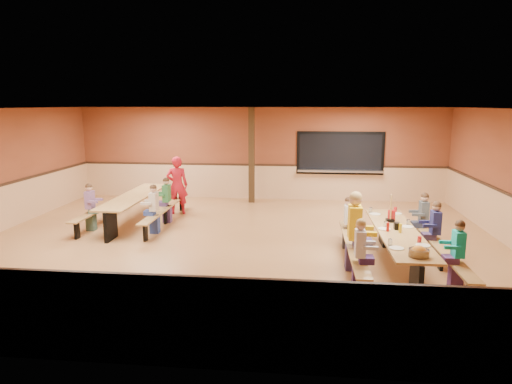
# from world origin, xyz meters

# --- Properties ---
(ground) EXTENTS (12.00, 12.00, 0.00)m
(ground) POSITION_xyz_m (0.00, 0.00, 0.00)
(ground) COLOR #966339
(ground) RESTS_ON ground
(room_envelope) EXTENTS (12.04, 10.04, 3.02)m
(room_envelope) POSITION_xyz_m (0.00, 0.00, 0.69)
(room_envelope) COLOR brown
(room_envelope) RESTS_ON ground
(kitchen_pass_through) EXTENTS (2.78, 0.28, 1.38)m
(kitchen_pass_through) POSITION_xyz_m (2.60, 4.96, 1.49)
(kitchen_pass_through) COLOR black
(kitchen_pass_through) RESTS_ON ground
(structural_post) EXTENTS (0.18, 0.18, 3.00)m
(structural_post) POSITION_xyz_m (-0.20, 4.40, 1.50)
(structural_post) COLOR black
(structural_post) RESTS_ON ground
(cafeteria_table_main) EXTENTS (1.91, 3.70, 0.74)m
(cafeteria_table_main) POSITION_xyz_m (3.24, -1.28, 0.53)
(cafeteria_table_main) COLOR #A47A41
(cafeteria_table_main) RESTS_ON ground
(cafeteria_table_second) EXTENTS (1.91, 3.70, 0.74)m
(cafeteria_table_second) POSITION_xyz_m (-2.97, 1.49, 0.53)
(cafeteria_table_second) COLOR #A47A41
(cafeteria_table_second) RESTS_ON ground
(seated_child_white_left) EXTENTS (0.36, 0.30, 1.19)m
(seated_child_white_left) POSITION_xyz_m (2.41, -2.31, 0.60)
(seated_child_white_left) COLOR silver
(seated_child_white_left) RESTS_ON ground
(seated_adult_yellow) EXTENTS (0.50, 0.41, 1.48)m
(seated_adult_yellow) POSITION_xyz_m (2.41, -1.41, 0.74)
(seated_adult_yellow) COLOR yellow
(seated_adult_yellow) RESTS_ON ground
(seated_child_grey_left) EXTENTS (0.32, 0.27, 1.12)m
(seated_child_grey_left) POSITION_xyz_m (2.41, -0.10, 0.56)
(seated_child_grey_left) COLOR silver
(seated_child_grey_left) RESTS_ON ground
(seated_child_teal_right) EXTENTS (0.35, 0.29, 1.17)m
(seated_child_teal_right) POSITION_xyz_m (4.06, -2.14, 0.59)
(seated_child_teal_right) COLOR #12A69E
(seated_child_teal_right) RESTS_ON ground
(seated_child_navy_right) EXTENTS (0.36, 0.30, 1.20)m
(seated_child_navy_right) POSITION_xyz_m (4.06, -0.76, 0.60)
(seated_child_navy_right) COLOR #1B1C4C
(seated_child_navy_right) RESTS_ON ground
(seated_child_char_right) EXTENTS (0.36, 0.30, 1.19)m
(seated_child_char_right) POSITION_xyz_m (4.06, 0.16, 0.60)
(seated_child_char_right) COLOR #42484A
(seated_child_char_right) RESTS_ON ground
(seated_child_purple_sec) EXTENTS (0.35, 0.28, 1.16)m
(seated_child_purple_sec) POSITION_xyz_m (-3.79, 0.67, 0.58)
(seated_child_purple_sec) COLOR slate
(seated_child_purple_sec) RESTS_ON ground
(seated_child_green_sec) EXTENTS (0.36, 0.29, 1.18)m
(seated_child_green_sec) POSITION_xyz_m (-2.14, 1.65, 0.59)
(seated_child_green_sec) COLOR #306F39
(seated_child_green_sec) RESTS_ON ground
(seated_child_tan_sec) EXTENTS (0.36, 0.29, 1.18)m
(seated_child_tan_sec) POSITION_xyz_m (-2.14, 0.61, 0.59)
(seated_child_tan_sec) COLOR beige
(seated_child_tan_sec) RESTS_ON ground
(standing_woman) EXTENTS (0.67, 0.51, 1.65)m
(standing_woman) POSITION_xyz_m (-2.13, 2.62, 0.83)
(standing_woman) COLOR #B31423
(standing_woman) RESTS_ON ground
(punch_pitcher) EXTENTS (0.16, 0.16, 0.22)m
(punch_pitcher) POSITION_xyz_m (3.25, -0.52, 0.85)
(punch_pitcher) COLOR red
(punch_pitcher) RESTS_ON cafeteria_table_main
(chip_bowl) EXTENTS (0.32, 0.32, 0.15)m
(chip_bowl) POSITION_xyz_m (3.27, -2.75, 0.81)
(chip_bowl) COLOR orange
(chip_bowl) RESTS_ON cafeteria_table_main
(napkin_dispenser) EXTENTS (0.10, 0.14, 0.13)m
(napkin_dispenser) POSITION_xyz_m (3.24, -1.16, 0.80)
(napkin_dispenser) COLOR black
(napkin_dispenser) RESTS_ON cafeteria_table_main
(condiment_mustard) EXTENTS (0.06, 0.06, 0.17)m
(condiment_mustard) POSITION_xyz_m (3.26, -1.39, 0.82)
(condiment_mustard) COLOR yellow
(condiment_mustard) RESTS_ON cafeteria_table_main
(condiment_ketchup) EXTENTS (0.06, 0.06, 0.17)m
(condiment_ketchup) POSITION_xyz_m (3.04, -1.32, 0.82)
(condiment_ketchup) COLOR #B2140F
(condiment_ketchup) RESTS_ON cafeteria_table_main
(table_paddle) EXTENTS (0.16, 0.16, 0.56)m
(table_paddle) POSITION_xyz_m (3.21, -0.60, 0.88)
(table_paddle) COLOR black
(table_paddle) RESTS_ON cafeteria_table_main
(place_settings) EXTENTS (0.65, 3.30, 0.11)m
(place_settings) POSITION_xyz_m (3.24, -1.28, 0.80)
(place_settings) COLOR beige
(place_settings) RESTS_ON cafeteria_table_main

